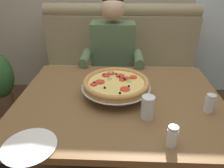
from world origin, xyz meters
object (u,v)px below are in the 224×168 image
object	(u,v)px
shaker_oregano	(172,138)
drinking_glass	(148,109)
pizza	(116,83)
plate_near_left	(29,145)
diner_main	(113,59)
booth_bench	(120,77)
patio_chair	(213,36)
dining_table	(120,109)
shaker_pepper_flakes	(210,104)

from	to	relation	value
shaker_oregano	drinking_glass	xyz separation A→B (m)	(-0.09, 0.21, 0.01)
pizza	shaker_oregano	distance (m)	0.52
shaker_oregano	plate_near_left	bearing A→B (deg)	-176.71
plate_near_left	diner_main	bearing A→B (deg)	73.81
plate_near_left	drinking_glass	xyz separation A→B (m)	(0.55, 0.25, 0.05)
booth_bench	drinking_glass	size ratio (longest dim) A/B	12.81
pizza	patio_chair	world-z (taller)	patio_chair
drinking_glass	patio_chair	distance (m)	2.75
plate_near_left	patio_chair	distance (m)	3.25
booth_bench	plate_near_left	world-z (taller)	booth_bench
drinking_glass	patio_chair	bearing A→B (deg)	62.02
pizza	shaker_oregano	world-z (taller)	pizza
shaker_oregano	drinking_glass	world-z (taller)	drinking_glass
booth_bench	dining_table	bearing A→B (deg)	-90.00
shaker_oregano	patio_chair	bearing A→B (deg)	65.49
plate_near_left	pizza	bearing A→B (deg)	51.55
shaker_pepper_flakes	plate_near_left	size ratio (longest dim) A/B	0.43
booth_bench	dining_table	xyz separation A→B (m)	(0.00, -0.97, 0.25)
diner_main	drinking_glass	bearing A→B (deg)	-75.92
booth_bench	dining_table	world-z (taller)	booth_bench
shaker_oregano	plate_near_left	xyz separation A→B (m)	(-0.64, -0.04, -0.04)
shaker_oregano	booth_bench	bearing A→B (deg)	99.83
shaker_oregano	shaker_pepper_flakes	size ratio (longest dim) A/B	0.99
shaker_oregano	patio_chair	distance (m)	2.90
booth_bench	patio_chair	bearing A→B (deg)	41.33
booth_bench	plate_near_left	distance (m)	1.50
pizza	plate_near_left	distance (m)	0.62
drinking_glass	shaker_oregano	bearing A→B (deg)	-67.13
pizza	booth_bench	bearing A→B (deg)	88.47
dining_table	plate_near_left	distance (m)	0.60
diner_main	shaker_oregano	size ratio (longest dim) A/B	11.91
diner_main	shaker_oregano	xyz separation A→B (m)	(0.31, -1.10, 0.06)
pizza	diner_main	bearing A→B (deg)	94.35
plate_near_left	patio_chair	size ratio (longest dim) A/B	0.29
dining_table	plate_near_left	world-z (taller)	plate_near_left
pizza	shaker_pepper_flakes	world-z (taller)	pizza
pizza	shaker_pepper_flakes	bearing A→B (deg)	-17.08
booth_bench	pizza	bearing A→B (deg)	-91.53
shaker_oregano	drinking_glass	size ratio (longest dim) A/B	0.82
diner_main	drinking_glass	distance (m)	0.92
booth_bench	diner_main	xyz separation A→B (m)	(-0.07, -0.27, 0.31)
dining_table	shaker_pepper_flakes	distance (m)	0.53
dining_table	diner_main	world-z (taller)	diner_main
plate_near_left	shaker_oregano	bearing A→B (deg)	3.29
diner_main	shaker_pepper_flakes	size ratio (longest dim) A/B	11.85
pizza	plate_near_left	world-z (taller)	pizza
plate_near_left	dining_table	bearing A→B (deg)	47.07
diner_main	shaker_pepper_flakes	world-z (taller)	diner_main
shaker_oregano	shaker_pepper_flakes	bearing A→B (deg)	46.68
dining_table	shaker_pepper_flakes	bearing A→B (deg)	-13.27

